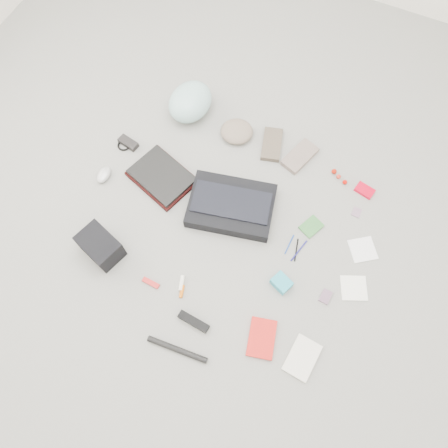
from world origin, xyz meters
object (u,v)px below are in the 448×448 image
at_px(messenger_bag, 231,206).
at_px(accordion_wallet, 281,283).
at_px(book_red, 262,338).
at_px(camera_bag, 100,246).
at_px(bike_helmet, 190,102).
at_px(laptop, 162,175).

bearing_deg(messenger_bag, accordion_wallet, -47.54).
bearing_deg(messenger_bag, book_red, -66.47).
height_order(messenger_bag, book_red, messenger_bag).
bearing_deg(messenger_bag, camera_bag, -147.99).
height_order(messenger_bag, bike_helmet, bike_helmet).
distance_m(messenger_bag, accordion_wallet, 0.49).
height_order(bike_helmet, accordion_wallet, bike_helmet).
relative_size(bike_helmet, camera_bag, 1.41).
relative_size(messenger_bag, accordion_wallet, 4.76).
bearing_deg(accordion_wallet, messenger_bag, 167.66).
xyz_separation_m(bike_helmet, camera_bag, (-0.01, -1.00, -0.02)).
height_order(bike_helmet, book_red, bike_helmet).
distance_m(messenger_bag, book_red, 0.71).
height_order(laptop, camera_bag, camera_bag).
bearing_deg(book_red, laptop, 131.85).
bearing_deg(messenger_bag, laptop, 165.93).
height_order(book_red, accordion_wallet, accordion_wallet).
bearing_deg(book_red, camera_bag, 161.91).
xyz_separation_m(messenger_bag, bike_helmet, (-0.49, 0.49, 0.05)).
distance_m(camera_bag, accordion_wallet, 0.94).
bearing_deg(laptop, accordion_wallet, -0.64).
xyz_separation_m(messenger_bag, accordion_wallet, (0.41, -0.28, -0.01)).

